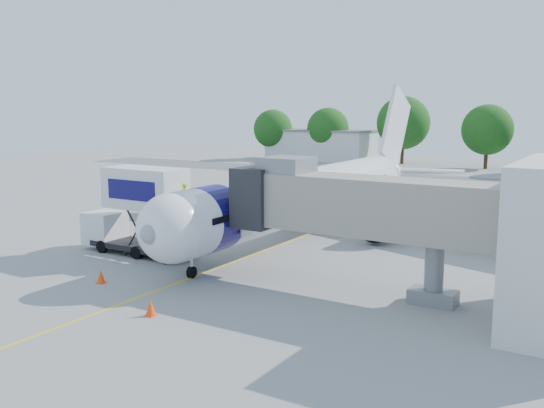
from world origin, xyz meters
The scene contains 14 objects.
ground centered at (0.00, 0.00, 0.00)m, with size 160.00×160.00×0.00m, color gray.
guidance_line centered at (0.00, 0.00, 0.01)m, with size 0.15×70.00×0.01m, color yellow.
taxiway_strip centered at (0.00, 42.00, 0.00)m, with size 120.00×10.00×0.01m, color #59595B.
aircraft centered at (0.00, 4.12, 2.95)m, with size 34.17×37.73×11.35m.
jet_bridge centered at (7.99, -7.00, 4.34)m, with size 13.90×3.20×6.60m.
catering_hiloader centered at (-6.27, -7.00, 2.76)m, with size 8.50×2.44×5.50m.
ground_tug centered at (-1.21, -19.81, 0.73)m, with size 3.89×3.01×1.39m.
safety_cone_a centered at (2.32, -15.19, 0.37)m, with size 0.48×0.48×0.76m.
safety_cone_b centered at (-3.42, -12.81, 0.36)m, with size 0.47×0.47×0.74m.
outbuilding_left centered at (-28.00, 60.00, 2.66)m, with size 18.40×8.40×5.30m.
tree_a centered at (-36.24, 57.52, 5.30)m, with size 6.85×6.85×8.74m.
tree_b centered at (-25.96, 58.71, 5.50)m, with size 7.11×7.11×9.07m.
tree_c centered at (-13.37, 60.56, 6.61)m, with size 8.55×8.55×10.90m.
tree_d centered at (0.04, 59.48, 5.81)m, with size 7.51×7.51×9.58m.
Camera 1 is at (20.50, -34.27, 9.19)m, focal length 40.00 mm.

